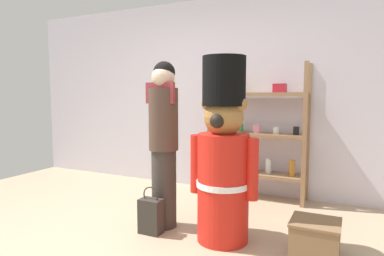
# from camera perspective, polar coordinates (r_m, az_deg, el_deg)

# --- Properties ---
(ground_plane) EXTENTS (6.40, 6.40, 0.00)m
(ground_plane) POSITION_cam_1_polar(r_m,az_deg,el_deg) (3.01, -11.55, -20.11)
(ground_plane) COLOR tan
(back_wall) EXTENTS (6.40, 0.12, 2.60)m
(back_wall) POSITION_cam_1_polar(r_m,az_deg,el_deg) (4.65, 4.83, 5.59)
(back_wall) COLOR silver
(back_wall) RESTS_ON ground_plane
(merchandise_shelf) EXTENTS (1.23, 0.35, 1.68)m
(merchandise_shelf) POSITION_cam_1_polar(r_m,az_deg,el_deg) (4.29, 11.01, -0.77)
(merchandise_shelf) COLOR #93704C
(merchandise_shelf) RESTS_ON ground_plane
(teddy_bear_guard) EXTENTS (0.63, 0.47, 1.63)m
(teddy_bear_guard) POSITION_cam_1_polar(r_m,az_deg,el_deg) (2.97, 5.35, -5.08)
(teddy_bear_guard) COLOR red
(teddy_bear_guard) RESTS_ON ground_plane
(person_shopper) EXTENTS (0.30, 0.29, 1.63)m
(person_shopper) POSITION_cam_1_polar(r_m,az_deg,el_deg) (3.26, -4.85, -1.77)
(person_shopper) COLOR #38332D
(person_shopper) RESTS_ON ground_plane
(shopping_bag) EXTENTS (0.22, 0.14, 0.45)m
(shopping_bag) POSITION_cam_1_polar(r_m,az_deg,el_deg) (3.28, -7.01, -14.58)
(shopping_bag) COLOR #332D28
(shopping_bag) RESTS_ON ground_plane
(display_crate) EXTENTS (0.39, 0.37, 0.29)m
(display_crate) POSITION_cam_1_polar(r_m,az_deg,el_deg) (3.03, 20.23, -17.16)
(display_crate) COLOR brown
(display_crate) RESTS_ON ground_plane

